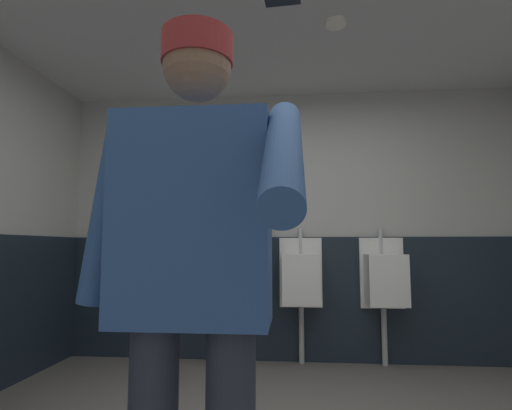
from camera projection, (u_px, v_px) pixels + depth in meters
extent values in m
cube|color=#B2B2AD|center=(289.00, 224.00, 3.94)|extent=(4.93, 0.12, 2.59)
cube|color=#19232D|center=(289.00, 298.00, 3.79)|extent=(4.33, 0.03, 1.16)
cylinder|color=white|center=(336.00, 23.00, 2.70)|extent=(0.14, 0.14, 0.03)
cube|color=white|center=(223.00, 272.00, 3.86)|extent=(0.40, 0.05, 0.65)
cube|color=white|center=(220.00, 278.00, 3.68)|extent=(0.34, 0.30, 0.45)
cylinder|color=#B7BABF|center=(223.00, 241.00, 3.88)|extent=(0.04, 0.04, 0.24)
cylinder|color=#B7BABF|center=(222.00, 331.00, 3.76)|extent=(0.05, 0.05, 0.55)
cube|color=white|center=(301.00, 272.00, 3.79)|extent=(0.40, 0.05, 0.65)
cube|color=white|center=(301.00, 279.00, 3.62)|extent=(0.34, 0.30, 0.45)
cylinder|color=#B7BABF|center=(300.00, 241.00, 3.81)|extent=(0.04, 0.04, 0.24)
cylinder|color=#B7BABF|center=(301.00, 333.00, 3.69)|extent=(0.05, 0.05, 0.55)
cube|color=white|center=(381.00, 273.00, 3.72)|extent=(0.40, 0.05, 0.65)
cube|color=white|center=(386.00, 280.00, 3.55)|extent=(0.34, 0.30, 0.45)
cylinder|color=#B7BABF|center=(381.00, 241.00, 3.74)|extent=(0.04, 0.04, 0.24)
cylinder|color=#B7BABF|center=(384.00, 334.00, 3.62)|extent=(0.05, 0.05, 0.55)
cube|color=#4C4C51|center=(260.00, 260.00, 3.64)|extent=(0.04, 0.40, 0.90)
cube|color=#335999|center=(195.00, 219.00, 1.17)|extent=(0.44, 0.24, 0.60)
cylinder|color=#335999|center=(108.00, 211.00, 1.19)|extent=(0.17, 0.09, 0.56)
cylinder|color=#335999|center=(283.00, 151.00, 0.94)|extent=(0.09, 0.50, 0.39)
sphere|color=#8C664C|center=(197.00, 67.00, 1.22)|extent=(0.21, 0.21, 0.21)
cylinder|color=maroon|center=(197.00, 50.00, 1.22)|extent=(0.22, 0.22, 0.09)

